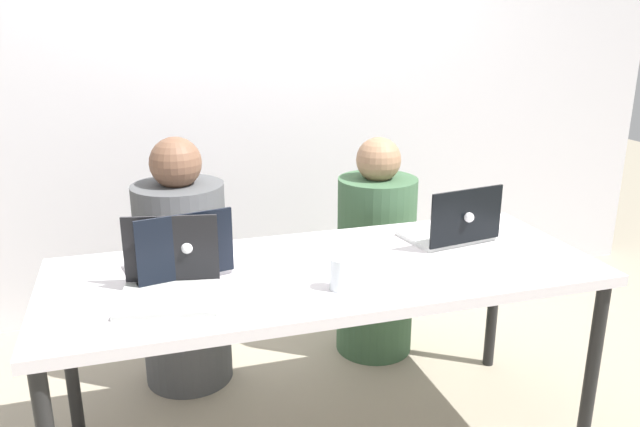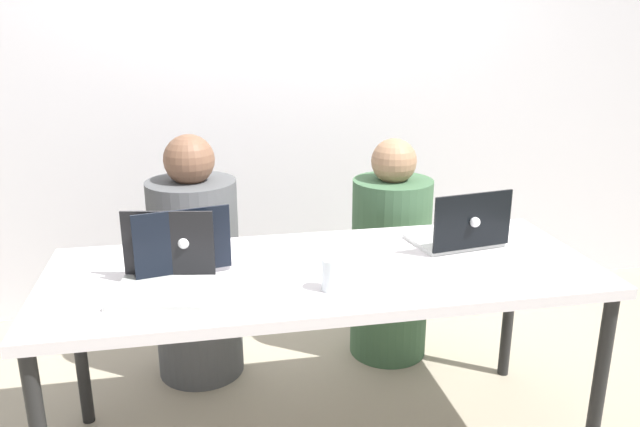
{
  "view_description": "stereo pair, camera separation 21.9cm",
  "coord_description": "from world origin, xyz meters",
  "px_view_note": "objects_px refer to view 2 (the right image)",
  "views": [
    {
      "loc": [
        -0.63,
        -1.99,
        1.61
      ],
      "look_at": [
        0.0,
        0.08,
        0.93
      ],
      "focal_mm": 35.0,
      "sensor_mm": 36.0,
      "label": 1
    },
    {
      "loc": [
        -0.42,
        -2.04,
        1.61
      ],
      "look_at": [
        0.0,
        0.08,
        0.93
      ],
      "focal_mm": 35.0,
      "sensor_mm": 36.0,
      "label": 2
    }
  ],
  "objects_px": {
    "person_on_right": "(390,262)",
    "laptop_back_right": "(460,233)",
    "laptop_back_left": "(180,255)",
    "laptop_front_left": "(164,274)",
    "water_glass_center": "(332,276)",
    "person_on_left": "(196,272)"
  },
  "relations": [
    {
      "from": "person_on_right",
      "to": "water_glass_center",
      "type": "relative_size",
      "value": 9.97
    },
    {
      "from": "person_on_left",
      "to": "laptop_front_left",
      "type": "bearing_deg",
      "value": 96.15
    },
    {
      "from": "person_on_left",
      "to": "water_glass_center",
      "type": "bearing_deg",
      "value": 131.24
    },
    {
      "from": "laptop_back_left",
      "to": "laptop_front_left",
      "type": "relative_size",
      "value": 1.06
    },
    {
      "from": "person_on_left",
      "to": "person_on_right",
      "type": "bearing_deg",
      "value": -166.7
    },
    {
      "from": "person_on_right",
      "to": "laptop_back_right",
      "type": "bearing_deg",
      "value": 118.02
    },
    {
      "from": "person_on_left",
      "to": "laptop_front_left",
      "type": "distance_m",
      "value": 0.8
    },
    {
      "from": "laptop_back_left",
      "to": "person_on_right",
      "type": "bearing_deg",
      "value": -161.58
    },
    {
      "from": "person_on_left",
      "to": "water_glass_center",
      "type": "height_order",
      "value": "person_on_left"
    },
    {
      "from": "laptop_back_right",
      "to": "laptop_front_left",
      "type": "xyz_separation_m",
      "value": [
        -1.12,
        -0.2,
        0.0
      ]
    },
    {
      "from": "person_on_left",
      "to": "water_glass_center",
      "type": "xyz_separation_m",
      "value": [
        0.45,
        -0.85,
        0.29
      ]
    },
    {
      "from": "person_on_right",
      "to": "water_glass_center",
      "type": "xyz_separation_m",
      "value": [
        -0.48,
        -0.85,
        0.32
      ]
    },
    {
      "from": "person_on_right",
      "to": "water_glass_center",
      "type": "height_order",
      "value": "person_on_right"
    },
    {
      "from": "laptop_back_left",
      "to": "water_glass_center",
      "type": "relative_size",
      "value": 3.45
    },
    {
      "from": "person_on_left",
      "to": "laptop_back_left",
      "type": "xyz_separation_m",
      "value": [
        -0.05,
        -0.57,
        0.3
      ]
    },
    {
      "from": "laptop_back_left",
      "to": "laptop_front_left",
      "type": "distance_m",
      "value": 0.18
    },
    {
      "from": "person_on_left",
      "to": "laptop_front_left",
      "type": "height_order",
      "value": "person_on_left"
    },
    {
      "from": "laptop_back_right",
      "to": "water_glass_center",
      "type": "xyz_separation_m",
      "value": [
        -0.58,
        -0.31,
        -0.0
      ]
    },
    {
      "from": "person_on_right",
      "to": "laptop_back_left",
      "type": "xyz_separation_m",
      "value": [
        -0.97,
        -0.57,
        0.32
      ]
    },
    {
      "from": "laptop_back_left",
      "to": "person_on_left",
      "type": "bearing_deg",
      "value": -106.4
    },
    {
      "from": "person_on_left",
      "to": "laptop_back_right",
      "type": "distance_m",
      "value": 1.2
    },
    {
      "from": "water_glass_center",
      "to": "laptop_back_right",
      "type": "bearing_deg",
      "value": 28.04
    }
  ]
}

